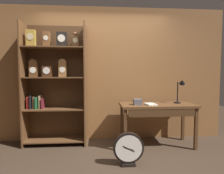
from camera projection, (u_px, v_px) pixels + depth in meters
back_wood_panel at (104, 74)px, 3.57m from camera, size 4.80×0.05×2.60m
bookshelf at (54, 81)px, 3.30m from camera, size 1.11×0.38×2.21m
workbench at (157, 109)px, 3.22m from camera, size 1.32×0.58×0.76m
desk_lamp at (181, 88)px, 3.29m from camera, size 0.19×0.19×0.46m
toolbox_small at (137, 102)px, 3.15m from camera, size 0.14×0.13×0.10m
open_repair_manual at (151, 104)px, 3.12m from camera, size 0.19×0.24×0.02m
round_clock_large at (128, 149)px, 2.53m from camera, size 0.44×0.11×0.48m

